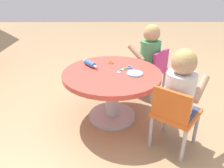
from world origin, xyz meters
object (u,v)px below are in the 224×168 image
at_px(child_chair_right, 152,70).
at_px(craft_scissors, 122,70).
at_px(child_chair_left, 174,114).
at_px(seated_child_left, 181,84).
at_px(seated_child_right, 150,49).
at_px(craft_table, 112,84).
at_px(rolling_pin, 90,64).

bearing_deg(child_chair_right, craft_scissors, 138.61).
bearing_deg(child_chair_left, seated_child_left, -38.50).
relative_size(child_chair_left, craft_scissors, 3.77).
distance_m(child_chair_left, craft_scissors, 0.61).
bearing_deg(seated_child_left, seated_child_right, 5.43).
bearing_deg(child_chair_left, seated_child_right, 3.61).
distance_m(craft_table, seated_child_right, 0.64).
relative_size(craft_table, child_chair_right, 1.61).
bearing_deg(rolling_pin, seated_child_left, -127.07).
distance_m(craft_table, child_chair_left, 0.62).
bearing_deg(seated_child_left, child_chair_right, 3.52).
height_order(craft_table, child_chair_left, child_chair_left).
bearing_deg(craft_table, rolling_pin, 55.30).
xyz_separation_m(child_chair_right, rolling_pin, (-0.29, 0.63, 0.19)).
height_order(craft_table, rolling_pin, rolling_pin).
distance_m(seated_child_right, craft_scissors, 0.52).
xyz_separation_m(child_chair_left, seated_child_left, (0.03, -0.02, 0.23)).
xyz_separation_m(seated_child_left, rolling_pin, (0.52, 0.68, -0.04)).
bearing_deg(craft_table, child_chair_right, -44.85).
bearing_deg(craft_scissors, seated_child_right, -36.97).
bearing_deg(seated_child_right, child_chair_left, -176.39).
height_order(child_chair_left, child_chair_right, same).
height_order(craft_table, child_chair_right, child_chair_right).
bearing_deg(seated_child_right, seated_child_left, -174.57).
height_order(child_chair_left, rolling_pin, child_chair_left).
bearing_deg(child_chair_right, seated_child_right, 48.40).
relative_size(seated_child_right, rolling_pin, 2.58).
bearing_deg(craft_table, seated_child_left, -128.02).
bearing_deg(child_chair_right, rolling_pin, 114.91).
relative_size(child_chair_right, rolling_pin, 2.71).
relative_size(craft_table, seated_child_right, 1.70).
bearing_deg(rolling_pin, child_chair_right, -65.09).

